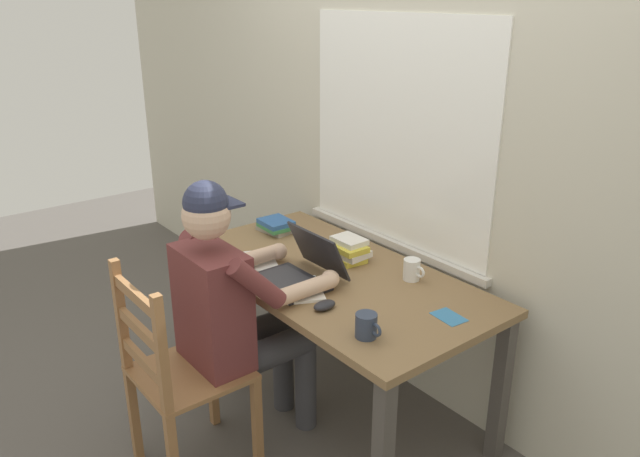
{
  "coord_description": "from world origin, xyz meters",
  "views": [
    {
      "loc": [
        1.96,
        -1.62,
        1.91
      ],
      "look_at": [
        -0.02,
        -0.05,
        0.95
      ],
      "focal_mm": 34.75,
      "sensor_mm": 36.0,
      "label": 1
    }
  ],
  "objects_px": {
    "seated_person": "(236,306)",
    "wooden_chair": "(178,375)",
    "coffee_mug_dark": "(367,326)",
    "book_stack_main": "(348,250)",
    "book_stack_side": "(275,226)",
    "desk": "(331,290)",
    "laptop": "(301,270)",
    "coffee_mug_white": "(412,270)",
    "computer_mouse": "(324,305)",
    "landscape_photo_print": "(449,317)"
  },
  "relations": [
    {
      "from": "coffee_mug_dark",
      "to": "landscape_photo_print",
      "type": "distance_m",
      "value": 0.37
    },
    {
      "from": "desk",
      "to": "coffee_mug_dark",
      "type": "xyz_separation_m",
      "value": [
        0.51,
        -0.25,
        0.13
      ]
    },
    {
      "from": "wooden_chair",
      "to": "coffee_mug_white",
      "type": "height_order",
      "value": "wooden_chair"
    },
    {
      "from": "seated_person",
      "to": "coffee_mug_dark",
      "type": "bearing_deg",
      "value": 20.66
    },
    {
      "from": "book_stack_main",
      "to": "book_stack_side",
      "type": "bearing_deg",
      "value": -172.85
    },
    {
      "from": "desk",
      "to": "laptop",
      "type": "distance_m",
      "value": 0.21
    },
    {
      "from": "laptop",
      "to": "book_stack_main",
      "type": "bearing_deg",
      "value": 97.3
    },
    {
      "from": "desk",
      "to": "computer_mouse",
      "type": "distance_m",
      "value": 0.36
    },
    {
      "from": "coffee_mug_dark",
      "to": "book_stack_main",
      "type": "bearing_deg",
      "value": 144.71
    },
    {
      "from": "desk",
      "to": "book_stack_main",
      "type": "bearing_deg",
      "value": 111.43
    },
    {
      "from": "book_stack_side",
      "to": "landscape_photo_print",
      "type": "distance_m",
      "value": 1.18
    },
    {
      "from": "desk",
      "to": "book_stack_main",
      "type": "relative_size",
      "value": 7.44
    },
    {
      "from": "laptop",
      "to": "computer_mouse",
      "type": "height_order",
      "value": "laptop"
    },
    {
      "from": "coffee_mug_white",
      "to": "book_stack_main",
      "type": "xyz_separation_m",
      "value": [
        -0.34,
        -0.08,
        0.0
      ]
    },
    {
      "from": "desk",
      "to": "computer_mouse",
      "type": "xyz_separation_m",
      "value": [
        0.25,
        -0.24,
        0.1
      ]
    },
    {
      "from": "book_stack_side",
      "to": "book_stack_main",
      "type": "bearing_deg",
      "value": 7.15
    },
    {
      "from": "coffee_mug_dark",
      "to": "coffee_mug_white",
      "type": "bearing_deg",
      "value": 115.9
    },
    {
      "from": "desk",
      "to": "book_stack_side",
      "type": "xyz_separation_m",
      "value": [
        -0.57,
        0.09,
        0.12
      ]
    },
    {
      "from": "coffee_mug_white",
      "to": "landscape_photo_print",
      "type": "bearing_deg",
      "value": -21.97
    },
    {
      "from": "desk",
      "to": "computer_mouse",
      "type": "height_order",
      "value": "computer_mouse"
    },
    {
      "from": "desk",
      "to": "landscape_photo_print",
      "type": "relative_size",
      "value": 11.74
    },
    {
      "from": "laptop",
      "to": "landscape_photo_print",
      "type": "height_order",
      "value": "laptop"
    },
    {
      "from": "coffee_mug_dark",
      "to": "landscape_photo_print",
      "type": "bearing_deg",
      "value": 75.63
    },
    {
      "from": "seated_person",
      "to": "coffee_mug_dark",
      "type": "height_order",
      "value": "seated_person"
    },
    {
      "from": "desk",
      "to": "wooden_chair",
      "type": "relative_size",
      "value": 1.61
    },
    {
      "from": "laptop",
      "to": "book_stack_side",
      "type": "xyz_separation_m",
      "value": [
        -0.55,
        0.24,
        -0.02
      ]
    },
    {
      "from": "wooden_chair",
      "to": "book_stack_main",
      "type": "bearing_deg",
      "value": 90.08
    },
    {
      "from": "laptop",
      "to": "wooden_chair",
      "type": "bearing_deg",
      "value": -93.7
    },
    {
      "from": "computer_mouse",
      "to": "landscape_photo_print",
      "type": "height_order",
      "value": "computer_mouse"
    },
    {
      "from": "coffee_mug_white",
      "to": "coffee_mug_dark",
      "type": "bearing_deg",
      "value": -64.1
    },
    {
      "from": "seated_person",
      "to": "book_stack_side",
      "type": "relative_size",
      "value": 6.28
    },
    {
      "from": "desk",
      "to": "coffee_mug_dark",
      "type": "relative_size",
      "value": 12.79
    },
    {
      "from": "seated_person",
      "to": "laptop",
      "type": "relative_size",
      "value": 3.8
    },
    {
      "from": "laptop",
      "to": "landscape_photo_print",
      "type": "xyz_separation_m",
      "value": [
        0.62,
        0.26,
        -0.05
      ]
    },
    {
      "from": "wooden_chair",
      "to": "laptop",
      "type": "xyz_separation_m",
      "value": [
        0.04,
        0.59,
        0.31
      ]
    },
    {
      "from": "coffee_mug_dark",
      "to": "book_stack_main",
      "type": "distance_m",
      "value": 0.7
    },
    {
      "from": "desk",
      "to": "laptop",
      "type": "relative_size",
      "value": 4.63
    },
    {
      "from": "computer_mouse",
      "to": "book_stack_side",
      "type": "height_order",
      "value": "book_stack_side"
    },
    {
      "from": "seated_person",
      "to": "computer_mouse",
      "type": "bearing_deg",
      "value": 36.42
    },
    {
      "from": "seated_person",
      "to": "book_stack_side",
      "type": "bearing_deg",
      "value": 132.87
    },
    {
      "from": "desk",
      "to": "coffee_mug_white",
      "type": "xyz_separation_m",
      "value": [
        0.28,
        0.23,
        0.14
      ]
    },
    {
      "from": "coffee_mug_white",
      "to": "landscape_photo_print",
      "type": "xyz_separation_m",
      "value": [
        0.33,
        -0.13,
        -0.05
      ]
    },
    {
      "from": "laptop",
      "to": "landscape_photo_print",
      "type": "distance_m",
      "value": 0.68
    },
    {
      "from": "computer_mouse",
      "to": "coffee_mug_white",
      "type": "xyz_separation_m",
      "value": [
        0.03,
        0.47,
        0.03
      ]
    },
    {
      "from": "computer_mouse",
      "to": "book_stack_side",
      "type": "bearing_deg",
      "value": 158.33
    },
    {
      "from": "coffee_mug_white",
      "to": "desk",
      "type": "bearing_deg",
      "value": -139.99
    },
    {
      "from": "seated_person",
      "to": "wooden_chair",
      "type": "distance_m",
      "value": 0.36
    },
    {
      "from": "coffee_mug_dark",
      "to": "book_stack_side",
      "type": "bearing_deg",
      "value": 162.61
    },
    {
      "from": "book_stack_side",
      "to": "landscape_photo_print",
      "type": "height_order",
      "value": "book_stack_side"
    },
    {
      "from": "wooden_chair",
      "to": "book_stack_main",
      "type": "relative_size",
      "value": 4.62
    }
  ]
}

